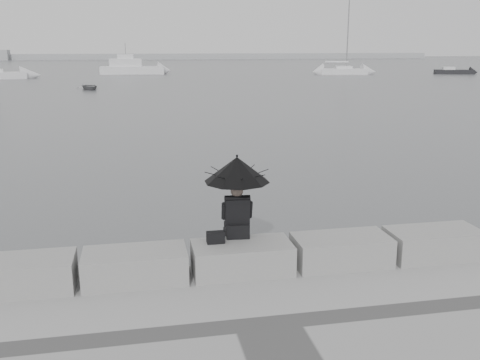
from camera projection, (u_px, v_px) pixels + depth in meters
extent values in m
plane|color=#4E5154|center=(237.00, 289.00, 9.26)|extent=(360.00, 360.00, 0.00)
cube|color=gray|center=(20.00, 275.00, 8.01)|extent=(1.60, 0.80, 0.50)
cube|color=gray|center=(135.00, 266.00, 8.33)|extent=(1.60, 0.80, 0.50)
cube|color=gray|center=(242.00, 258.00, 8.65)|extent=(1.60, 0.80, 0.50)
cube|color=gray|center=(341.00, 251.00, 8.97)|extent=(1.60, 0.80, 0.50)
cube|color=gray|center=(434.00, 244.00, 9.28)|extent=(1.60, 0.80, 0.50)
sphere|color=#726056|center=(237.00, 191.00, 8.75)|extent=(0.21, 0.21, 0.21)
cylinder|color=black|center=(237.00, 187.00, 8.72)|extent=(0.02, 0.02, 1.00)
cone|color=black|center=(237.00, 169.00, 8.65)|extent=(1.08, 1.08, 0.41)
sphere|color=black|center=(237.00, 156.00, 8.60)|extent=(0.04, 0.04, 0.04)
cube|color=black|center=(216.00, 237.00, 8.60)|extent=(0.29, 0.16, 0.18)
cube|color=#96989B|center=(138.00, 57.00, 156.51)|extent=(180.00, 6.00, 1.60)
cube|color=silver|center=(343.00, 72.00, 76.62)|extent=(6.87, 3.50, 0.90)
cube|color=silver|center=(343.00, 68.00, 76.47)|extent=(2.54, 1.97, 0.50)
cylinder|color=gray|center=(345.00, 25.00, 75.04)|extent=(0.16, 0.16, 12.00)
cylinder|color=gray|center=(344.00, 63.00, 76.32)|extent=(3.65, 0.74, 0.10)
cube|color=silver|center=(133.00, 71.00, 77.35)|extent=(9.22, 3.45, 1.20)
cube|color=silver|center=(132.00, 63.00, 77.08)|extent=(4.67, 2.52, 1.20)
cube|color=silver|center=(132.00, 56.00, 76.86)|extent=(2.37, 1.76, 0.60)
cylinder|color=gray|center=(132.00, 49.00, 76.59)|extent=(0.08, 0.08, 1.60)
cube|color=black|center=(454.00, 72.00, 77.94)|extent=(5.68, 3.36, 0.70)
cube|color=silver|center=(454.00, 69.00, 77.81)|extent=(1.95, 1.69, 0.50)
imported|color=gray|center=(90.00, 87.00, 50.56)|extent=(3.24, 2.20, 0.51)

